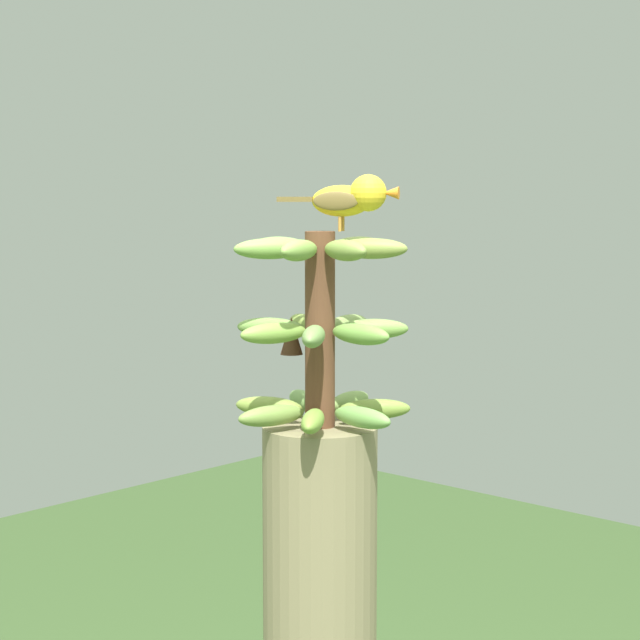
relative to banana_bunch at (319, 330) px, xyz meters
name	(u,v)px	position (x,y,z in m)	size (l,w,h in m)	color
banana_bunch	(319,330)	(0.00, 0.00, 0.00)	(0.29, 0.29, 0.31)	brown
perched_bird	(353,197)	(-0.04, -0.04, 0.21)	(0.18, 0.11, 0.09)	#C68933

